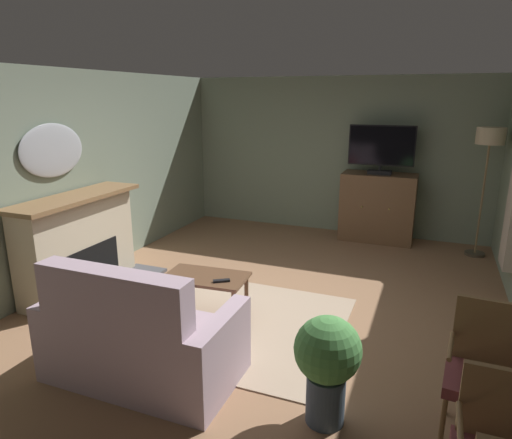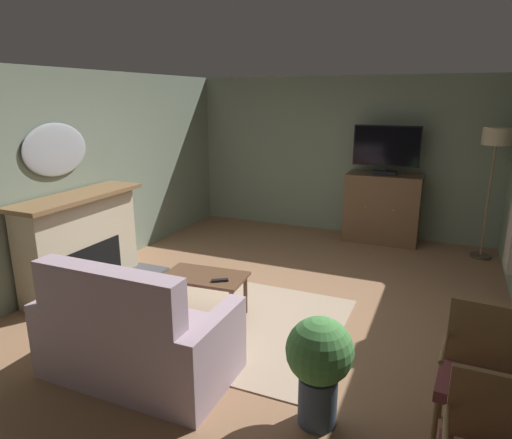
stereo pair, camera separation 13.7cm
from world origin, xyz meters
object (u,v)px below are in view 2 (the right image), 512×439
object	(u,v)px
fireplace	(82,244)
coffee_table	(205,281)
tv_remote	(220,280)
sofa_floral	(135,339)
television	(386,149)
side_chair_tucked_against_wall	(479,373)
wall_mirror_oval	(56,150)
potted_plant_leafy_by_curtain	(319,361)
tv_cabinet	(382,209)
floor_lamp	(495,149)

from	to	relation	value
fireplace	coffee_table	size ratio (longest dim) A/B	1.97
tv_remote	sofa_floral	size ratio (longest dim) A/B	0.11
fireplace	television	bearing A→B (deg)	47.14
tv_remote	side_chair_tucked_against_wall	bearing A→B (deg)	127.95
wall_mirror_oval	television	world-z (taller)	wall_mirror_oval
side_chair_tucked_against_wall	potted_plant_leafy_by_curtain	bearing A→B (deg)	-165.73
fireplace	television	distance (m)	4.59
tv_remote	side_chair_tucked_against_wall	distance (m)	2.46
potted_plant_leafy_by_curtain	coffee_table	bearing A→B (deg)	144.51
fireplace	tv_remote	world-z (taller)	fireplace
tv_cabinet	tv_remote	xyz separation A→B (m)	(-1.10, -3.51, -0.04)
tv_remote	sofa_floral	bearing A→B (deg)	44.30
coffee_table	tv_remote	world-z (taller)	tv_remote
wall_mirror_oval	coffee_table	size ratio (longest dim) A/B	1.05
coffee_table	tv_cabinet	bearing A→B (deg)	68.96
television	potted_plant_leafy_by_curtain	size ratio (longest dim) A/B	1.23
tv_cabinet	floor_lamp	world-z (taller)	floor_lamp
potted_plant_leafy_by_curtain	floor_lamp	xyz separation A→B (m)	(1.25, 4.31, 1.08)
fireplace	side_chair_tucked_against_wall	world-z (taller)	fireplace
fireplace	television	world-z (taller)	television
wall_mirror_oval	side_chair_tucked_against_wall	distance (m)	4.78
coffee_table	wall_mirror_oval	bearing A→B (deg)	177.65
television	side_chair_tucked_against_wall	xyz separation A→B (m)	(1.24, -4.22, -0.99)
sofa_floral	wall_mirror_oval	bearing A→B (deg)	147.87
fireplace	coffee_table	world-z (taller)	fireplace
television	sofa_floral	world-z (taller)	television
television	coffee_table	bearing A→B (deg)	-111.34
potted_plant_leafy_by_curtain	wall_mirror_oval	bearing A→B (deg)	161.48
tv_remote	sofa_floral	xyz separation A→B (m)	(-0.22, -1.08, -0.13)
television	side_chair_tucked_against_wall	distance (m)	4.51
tv_cabinet	side_chair_tucked_against_wall	distance (m)	4.45
side_chair_tucked_against_wall	floor_lamp	xyz separation A→B (m)	(0.24, 4.06, 1.06)
side_chair_tucked_against_wall	coffee_table	bearing A→B (deg)	161.81
television	sofa_floral	bearing A→B (deg)	-106.21
floor_lamp	sofa_floral	bearing A→B (deg)	-122.58
television	tv_remote	bearing A→B (deg)	-107.60
wall_mirror_oval	television	bearing A→B (deg)	44.91
tv_remote	sofa_floral	world-z (taller)	sofa_floral
side_chair_tucked_against_wall	fireplace	bearing A→B (deg)	167.88
coffee_table	side_chair_tucked_against_wall	bearing A→B (deg)	-18.19
wall_mirror_oval	tv_remote	bearing A→B (deg)	-4.23
fireplace	sofa_floral	distance (m)	2.15
television	tv_remote	world-z (taller)	television
sofa_floral	floor_lamp	xyz separation A→B (m)	(2.80, 4.38, 1.23)
wall_mirror_oval	floor_lamp	size ratio (longest dim) A/B	0.50
coffee_table	sofa_floral	xyz separation A→B (m)	(-0.00, -1.16, -0.06)
potted_plant_leafy_by_curtain	floor_lamp	size ratio (longest dim) A/B	0.44
potted_plant_leafy_by_curtain	sofa_floral	bearing A→B (deg)	-177.61
fireplace	potted_plant_leafy_by_curtain	size ratio (longest dim) A/B	2.15
sofa_floral	potted_plant_leafy_by_curtain	world-z (taller)	sofa_floral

